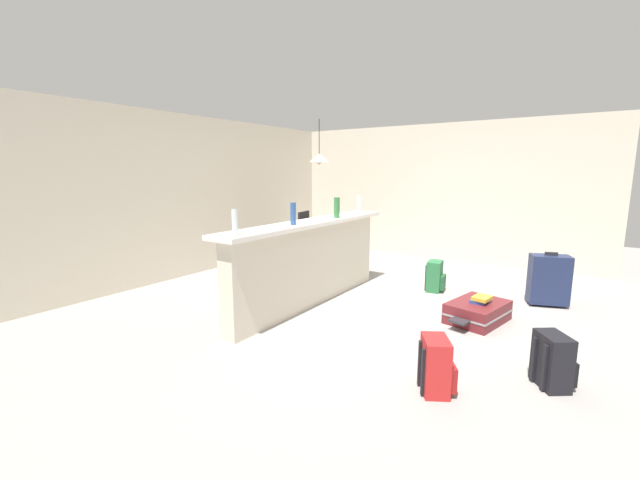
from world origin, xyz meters
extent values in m
cube|color=gray|center=(0.00, 0.00, -0.03)|extent=(13.00, 13.00, 0.05)
cube|color=beige|center=(0.00, 3.05, 1.25)|extent=(6.60, 0.10, 2.50)
cube|color=beige|center=(3.05, 0.30, 1.25)|extent=(0.10, 6.00, 2.50)
cube|color=beige|center=(-0.47, 0.58, 0.50)|extent=(2.80, 0.20, 0.99)
cube|color=white|center=(-0.47, 0.58, 1.02)|extent=(2.96, 0.40, 0.05)
cylinder|color=silver|center=(-1.76, 0.53, 1.16)|extent=(0.06, 0.06, 0.25)
cylinder|color=#284C89|center=(-0.88, 0.52, 1.17)|extent=(0.06, 0.06, 0.25)
cylinder|color=#2D6B38|center=(-0.01, 0.49, 1.17)|extent=(0.07, 0.07, 0.27)
cylinder|color=silver|center=(0.75, 0.58, 1.17)|extent=(0.06, 0.06, 0.25)
cube|color=#4C331E|center=(1.22, 1.62, 0.72)|extent=(1.10, 0.80, 0.04)
cylinder|color=#4C331E|center=(0.73, 1.28, 0.35)|extent=(0.06, 0.06, 0.70)
cylinder|color=#4C331E|center=(1.71, 1.28, 0.35)|extent=(0.06, 0.06, 0.70)
cylinder|color=#4C331E|center=(0.73, 1.96, 0.35)|extent=(0.06, 0.06, 0.70)
cylinder|color=#4C331E|center=(1.71, 1.96, 0.35)|extent=(0.06, 0.06, 0.70)
cube|color=black|center=(1.16, 0.96, 0.43)|extent=(0.40, 0.40, 0.04)
cube|color=black|center=(1.16, 1.14, 0.69)|extent=(0.40, 0.04, 0.48)
cylinder|color=black|center=(1.00, 0.80, 0.21)|extent=(0.04, 0.04, 0.41)
cylinder|color=black|center=(1.32, 0.80, 0.21)|extent=(0.04, 0.04, 0.41)
cylinder|color=black|center=(1.00, 1.12, 0.21)|extent=(0.04, 0.04, 0.41)
cylinder|color=black|center=(1.32, 1.12, 0.21)|extent=(0.04, 0.04, 0.41)
cube|color=black|center=(1.31, 2.19, 0.43)|extent=(0.47, 0.47, 0.04)
cube|color=black|center=(1.34, 2.01, 0.69)|extent=(0.40, 0.11, 0.48)
cylinder|color=black|center=(1.43, 2.38, 0.21)|extent=(0.04, 0.04, 0.41)
cylinder|color=black|center=(1.12, 2.31, 0.21)|extent=(0.04, 0.04, 0.41)
cylinder|color=black|center=(1.49, 2.06, 0.21)|extent=(0.04, 0.04, 0.41)
cylinder|color=black|center=(1.18, 2.00, 0.21)|extent=(0.04, 0.04, 0.41)
cylinder|color=black|center=(1.31, 1.66, 2.21)|extent=(0.01, 0.01, 0.59)
cone|color=white|center=(1.31, 1.66, 1.86)|extent=(0.34, 0.34, 0.14)
sphere|color=white|center=(1.31, 1.66, 1.78)|extent=(0.07, 0.07, 0.07)
cube|color=maroon|center=(0.06, -1.30, 0.11)|extent=(0.77, 0.62, 0.22)
cube|color=gray|center=(0.06, -1.30, 0.11)|extent=(0.78, 0.63, 0.02)
cube|color=#2D2D33|center=(-0.34, -1.21, 0.11)|extent=(0.18, 0.21, 0.02)
cube|color=red|center=(-1.61, -1.37, 0.21)|extent=(0.33, 0.30, 0.42)
cube|color=maroon|center=(-1.56, -1.47, 0.14)|extent=(0.22, 0.16, 0.19)
cube|color=black|center=(-1.72, -1.32, 0.19)|extent=(0.04, 0.04, 0.36)
cube|color=black|center=(-1.60, -1.25, 0.19)|extent=(0.04, 0.04, 0.36)
cube|color=#1E284C|center=(1.11, -1.89, 0.33)|extent=(0.38, 0.50, 0.60)
cylinder|color=black|center=(1.17, -2.07, 0.03)|extent=(0.05, 0.07, 0.06)
cylinder|color=black|center=(1.04, -1.71, 0.03)|extent=(0.05, 0.07, 0.06)
cube|color=#232328|center=(1.11, -1.89, 0.65)|extent=(0.09, 0.15, 0.04)
cube|color=black|center=(-1.04, -2.09, 0.21)|extent=(0.33, 0.31, 0.42)
cube|color=black|center=(-0.98, -2.18, 0.14)|extent=(0.21, 0.18, 0.19)
cube|color=black|center=(-1.16, -2.05, 0.19)|extent=(0.04, 0.04, 0.36)
cube|color=black|center=(-1.04, -1.97, 0.19)|extent=(0.04, 0.04, 0.36)
cube|color=#286B3D|center=(0.93, -0.53, 0.21)|extent=(0.30, 0.22, 0.42)
cube|color=#205530|center=(0.94, -0.64, 0.14)|extent=(0.23, 0.09, 0.19)
cube|color=black|center=(0.84, -0.44, 0.19)|extent=(0.04, 0.03, 0.36)
cube|color=black|center=(0.98, -0.42, 0.19)|extent=(0.04, 0.03, 0.36)
cube|color=#334C99|center=(0.07, -1.31, 0.24)|extent=(0.22, 0.16, 0.04)
cube|color=gold|center=(0.06, -1.34, 0.28)|extent=(0.24, 0.19, 0.04)
camera|label=1|loc=(-4.39, -2.21, 1.63)|focal=22.39mm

